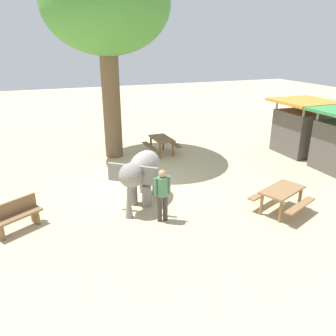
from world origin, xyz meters
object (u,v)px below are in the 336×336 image
(shade_tree_main, at_px, (106,7))
(person_handler, at_px, (162,192))
(market_stall_orange, at_px, (301,130))
(picnic_table_far, at_px, (162,142))
(picnic_table_near, at_px, (282,195))
(wooden_bench, at_px, (16,215))
(elephant, at_px, (142,172))

(shade_tree_main, bearing_deg, person_handler, -0.05)
(shade_tree_main, distance_m, market_stall_orange, 10.21)
(person_handler, distance_m, picnic_table_far, 6.43)
(picnic_table_near, xyz_separation_m, picnic_table_far, (-6.83, -1.47, 0.00))
(wooden_bench, bearing_deg, market_stall_orange, 161.92)
(elephant, height_order, picnic_table_near, elephant)
(picnic_table_near, xyz_separation_m, market_stall_orange, (-4.61, 4.71, 0.55))
(market_stall_orange, bearing_deg, shade_tree_main, -108.13)
(shade_tree_main, xyz_separation_m, wooden_bench, (5.56, -4.02, -5.88))
(wooden_bench, xyz_separation_m, picnic_table_far, (-5.05, 6.20, 0.12))
(picnic_table_far, xyz_separation_m, market_stall_orange, (2.23, 6.17, 0.55))
(person_handler, height_order, shade_tree_main, shade_tree_main)
(picnic_table_near, bearing_deg, market_stall_orange, -158.14)
(elephant, xyz_separation_m, shade_tree_main, (-5.11, 0.19, 5.28))
(wooden_bench, relative_size, market_stall_orange, 0.56)
(person_handler, distance_m, shade_tree_main, 8.48)
(picnic_table_far, bearing_deg, wooden_bench, -52.91)
(elephant, relative_size, market_stall_orange, 0.91)
(elephant, xyz_separation_m, person_handler, (1.44, 0.18, -0.12))
(picnic_table_near, height_order, picnic_table_far, same)
(wooden_bench, distance_m, picnic_table_near, 7.87)
(elephant, distance_m, wooden_bench, 3.91)
(market_stall_orange, bearing_deg, person_handler, -65.48)
(picnic_table_far, bearing_deg, person_handler, -21.97)
(picnic_table_near, bearing_deg, wooden_bench, -35.60)
(person_handler, distance_m, wooden_bench, 4.16)
(person_handler, relative_size, picnic_table_near, 0.83)
(elephant, distance_m, shade_tree_main, 7.35)
(person_handler, distance_m, picnic_table_near, 3.75)
(person_handler, relative_size, shade_tree_main, 0.19)
(wooden_bench, distance_m, market_stall_orange, 12.71)
(elephant, xyz_separation_m, wooden_bench, (0.45, -3.84, -0.59))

